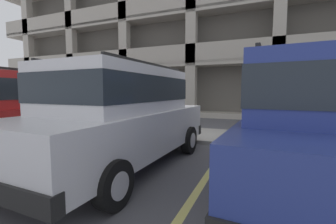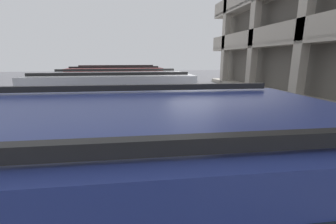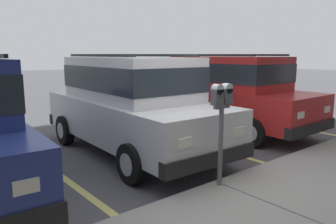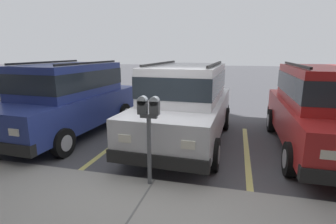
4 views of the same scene
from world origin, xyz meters
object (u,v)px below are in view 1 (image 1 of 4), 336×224
Objects in this scene: dark_hatchback at (312,120)px; fire_hydrant at (72,118)px; red_sedan at (13,109)px; parking_meter_far at (28,103)px; silver_suv at (122,113)px; parking_meter_near at (174,101)px.

dark_hatchback reaches higher than fire_hydrant.
red_sedan is 4.14m from parking_meter_far.
parking_meter_far is at bearing 169.09° from dark_hatchback.
red_sedan reaches higher than parking_meter_far.
silver_suv is 3.42× the size of parking_meter_far.
dark_hatchback is 3.45× the size of parking_meter_far.
red_sedan and dark_hatchback have the same top height.
silver_suv is at bearing -33.76° from fire_hydrant.
dark_hatchback reaches higher than parking_meter_far.
red_sedan reaches higher than parking_meter_near.
dark_hatchback is at bearing -37.59° from parking_meter_near.
silver_suv is 3.17m from red_sedan.
red_sedan is 4.23m from parking_meter_near.
parking_meter_far is 2.17m from fire_hydrant.
parking_meter_near is at bearing 145.71° from dark_hatchback.
dark_hatchback is at bearing 4.50° from silver_suv.
silver_suv is 3.27m from dark_hatchback.
red_sedan is at bearing -69.42° from fire_hydrant.
dark_hatchback is (6.44, 0.23, 0.00)m from red_sedan.
parking_meter_far reaches higher than fire_hydrant.
silver_suv is at bearing -92.92° from parking_meter_near.
red_sedan is 0.98× the size of dark_hatchback.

